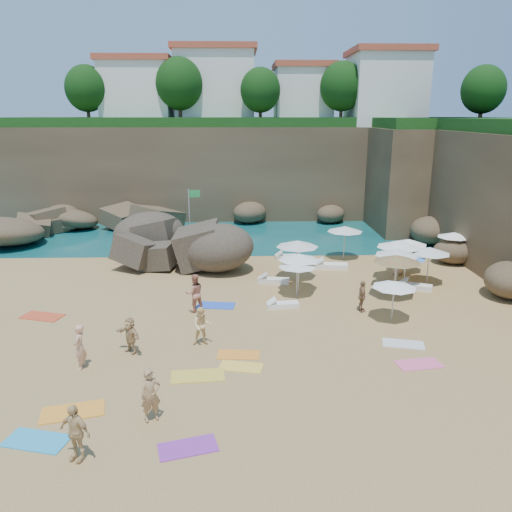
{
  "coord_description": "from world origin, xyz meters",
  "views": [
    {
      "loc": [
        1.23,
        -21.72,
        9.03
      ],
      "look_at": [
        2.0,
        3.0,
        2.0
      ],
      "focal_mm": 35.0,
      "sensor_mm": 36.0,
      "label": 1
    }
  ],
  "objects_px": {
    "parasol_2": "(297,244)",
    "person_stand_3": "(362,296)",
    "parasol_0": "(345,229)",
    "person_stand_2": "(184,237)",
    "flag_pole": "(191,211)",
    "rock_outcrop": "(174,261)",
    "person_stand_5": "(179,248)",
    "parasol_1": "(399,244)",
    "person_stand_1": "(195,293)",
    "person_stand_6": "(80,347)",
    "lounger_0": "(287,257)",
    "person_stand_4": "(398,260)"
  },
  "relations": [
    {
      "from": "parasol_2",
      "to": "person_stand_3",
      "type": "distance_m",
      "value": 5.74
    },
    {
      "from": "parasol_0",
      "to": "person_stand_3",
      "type": "height_order",
      "value": "parasol_0"
    },
    {
      "from": "parasol_0",
      "to": "person_stand_2",
      "type": "height_order",
      "value": "parasol_0"
    },
    {
      "from": "flag_pole",
      "to": "parasol_0",
      "type": "distance_m",
      "value": 10.51
    },
    {
      "from": "parasol_0",
      "to": "person_stand_3",
      "type": "distance_m",
      "value": 9.15
    },
    {
      "from": "parasol_2",
      "to": "rock_outcrop",
      "type": "bearing_deg",
      "value": 153.06
    },
    {
      "from": "person_stand_5",
      "to": "parasol_1",
      "type": "bearing_deg",
      "value": -48.79
    },
    {
      "from": "flag_pole",
      "to": "parasol_0",
      "type": "relative_size",
      "value": 1.83
    },
    {
      "from": "person_stand_1",
      "to": "parasol_1",
      "type": "bearing_deg",
      "value": -178.59
    },
    {
      "from": "person_stand_5",
      "to": "person_stand_6",
      "type": "relative_size",
      "value": 0.91
    },
    {
      "from": "person_stand_2",
      "to": "person_stand_6",
      "type": "bearing_deg",
      "value": 126.61
    },
    {
      "from": "person_stand_1",
      "to": "person_stand_5",
      "type": "height_order",
      "value": "person_stand_1"
    },
    {
      "from": "parasol_1",
      "to": "lounger_0",
      "type": "height_order",
      "value": "parasol_1"
    },
    {
      "from": "parasol_1",
      "to": "flag_pole",
      "type": "bearing_deg",
      "value": 148.9
    },
    {
      "from": "rock_outcrop",
      "to": "person_stand_4",
      "type": "distance_m",
      "value": 13.85
    },
    {
      "from": "lounger_0",
      "to": "person_stand_4",
      "type": "height_order",
      "value": "person_stand_4"
    },
    {
      "from": "rock_outcrop",
      "to": "parasol_0",
      "type": "height_order",
      "value": "parasol_0"
    },
    {
      "from": "parasol_2",
      "to": "person_stand_3",
      "type": "xyz_separation_m",
      "value": [
        2.55,
        -4.97,
        -1.31
      ]
    },
    {
      "from": "flag_pole",
      "to": "person_stand_1",
      "type": "height_order",
      "value": "flag_pole"
    },
    {
      "from": "person_stand_4",
      "to": "person_stand_1",
      "type": "bearing_deg",
      "value": -104.5
    },
    {
      "from": "person_stand_5",
      "to": "rock_outcrop",
      "type": "bearing_deg",
      "value": -175.64
    },
    {
      "from": "lounger_0",
      "to": "person_stand_4",
      "type": "xyz_separation_m",
      "value": [
        6.11,
        -3.58,
        0.77
      ]
    },
    {
      "from": "person_stand_4",
      "to": "person_stand_2",
      "type": "bearing_deg",
      "value": -155.95
    },
    {
      "from": "flag_pole",
      "to": "person_stand_5",
      "type": "relative_size",
      "value": 2.67
    },
    {
      "from": "flag_pole",
      "to": "person_stand_3",
      "type": "xyz_separation_m",
      "value": [
        9.1,
        -11.96,
        -1.9
      ]
    },
    {
      "from": "person_stand_6",
      "to": "parasol_2",
      "type": "bearing_deg",
      "value": 139.69
    },
    {
      "from": "parasol_1",
      "to": "person_stand_4",
      "type": "relative_size",
      "value": 1.34
    },
    {
      "from": "rock_outcrop",
      "to": "person_stand_1",
      "type": "relative_size",
      "value": 3.69
    },
    {
      "from": "lounger_0",
      "to": "parasol_2",
      "type": "bearing_deg",
      "value": -94.1
    },
    {
      "from": "flag_pole",
      "to": "parasol_1",
      "type": "distance_m",
      "value": 14.22
    },
    {
      "from": "flag_pole",
      "to": "parasol_1",
      "type": "height_order",
      "value": "flag_pole"
    },
    {
      "from": "lounger_0",
      "to": "person_stand_5",
      "type": "xyz_separation_m",
      "value": [
        -6.97,
        -0.11,
        0.66
      ]
    },
    {
      "from": "flag_pole",
      "to": "lounger_0",
      "type": "distance_m",
      "value": 7.46
    },
    {
      "from": "rock_outcrop",
      "to": "person_stand_2",
      "type": "height_order",
      "value": "person_stand_2"
    },
    {
      "from": "flag_pole",
      "to": "person_stand_4",
      "type": "distance_m",
      "value": 14.19
    },
    {
      "from": "flag_pole",
      "to": "person_stand_6",
      "type": "distance_m",
      "value": 17.38
    },
    {
      "from": "person_stand_3",
      "to": "lounger_0",
      "type": "bearing_deg",
      "value": 19.63
    },
    {
      "from": "rock_outcrop",
      "to": "person_stand_3",
      "type": "distance_m",
      "value": 13.33
    },
    {
      "from": "flag_pole",
      "to": "parasol_1",
      "type": "relative_size",
      "value": 1.73
    },
    {
      "from": "lounger_0",
      "to": "person_stand_4",
      "type": "relative_size",
      "value": 0.9
    },
    {
      "from": "rock_outcrop",
      "to": "person_stand_6",
      "type": "distance_m",
      "value": 14.02
    },
    {
      "from": "parasol_1",
      "to": "person_stand_4",
      "type": "xyz_separation_m",
      "value": [
        0.37,
        0.92,
        -1.19
      ]
    },
    {
      "from": "parasol_2",
      "to": "person_stand_6",
      "type": "relative_size",
      "value": 1.39
    },
    {
      "from": "parasol_0",
      "to": "person_stand_6",
      "type": "relative_size",
      "value": 1.33
    },
    {
      "from": "rock_outcrop",
      "to": "person_stand_1",
      "type": "xyz_separation_m",
      "value": [
        2.1,
        -8.51,
        0.93
      ]
    },
    {
      "from": "parasol_0",
      "to": "lounger_0",
      "type": "relative_size",
      "value": 1.4
    },
    {
      "from": "parasol_1",
      "to": "person_stand_6",
      "type": "relative_size",
      "value": 1.41
    },
    {
      "from": "person_stand_3",
      "to": "person_stand_5",
      "type": "bearing_deg",
      "value": 50.23
    },
    {
      "from": "person_stand_5",
      "to": "person_stand_4",
      "type": "bearing_deg",
      "value": -44.61
    },
    {
      "from": "parasol_0",
      "to": "lounger_0",
      "type": "xyz_separation_m",
      "value": [
        -3.65,
        0.1,
        -1.85
      ]
    }
  ]
}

